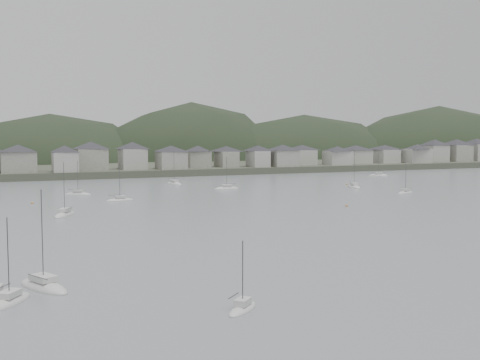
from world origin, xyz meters
name	(u,v)px	position (x,y,z in m)	size (l,w,h in m)	color
ground	(416,250)	(0.00, 0.00, 0.00)	(900.00, 900.00, 0.00)	slate
far_shore_land	(102,161)	(0.00, 295.00, 1.50)	(900.00, 250.00, 3.00)	#383D2D
forested_ridge	(119,185)	(4.83, 269.40, -11.28)	(851.55, 103.94, 102.57)	black
waterfront_town	(250,154)	(50.59, 183.34, 8.66)	(451.48, 28.46, 12.92)	gray
moored_fleet	(193,205)	(-15.38, 70.34, 0.17)	(243.42, 168.15, 13.30)	beige
mooring_buoys	(194,207)	(-16.25, 66.98, 0.15)	(127.35, 120.68, 0.70)	#BF7D3F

